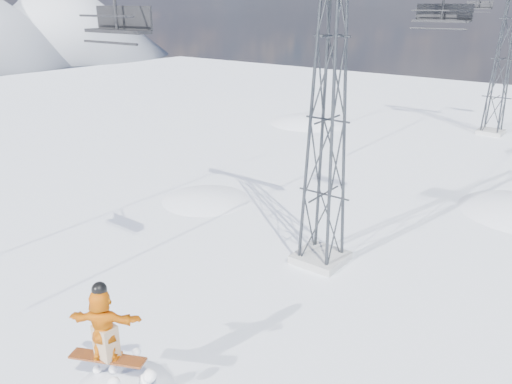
% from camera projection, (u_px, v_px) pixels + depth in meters
% --- Properties ---
extents(ground, '(120.00, 120.00, 0.00)m').
position_uv_depth(ground, '(145.00, 365.00, 13.61)').
color(ground, white).
rests_on(ground, ground).
extents(snow_terrain, '(39.00, 37.00, 22.00)m').
position_uv_depth(snow_terrain, '(342.00, 286.00, 35.47)').
color(snow_terrain, white).
rests_on(snow_terrain, ground).
extents(lift_tower_near, '(5.20, 1.80, 11.43)m').
position_uv_depth(lift_tower_near, '(328.00, 120.00, 17.14)').
color(lift_tower_near, '#999999').
rests_on(lift_tower_near, ground).
extents(lift_tower_far, '(5.20, 1.80, 11.43)m').
position_uv_depth(lift_tower_far, '(503.00, 59.00, 35.67)').
color(lift_tower_far, '#999999').
rests_on(lift_tower_far, ground).
extents(lift_chair_near, '(2.05, 0.59, 2.54)m').
position_uv_depth(lift_chair_near, '(119.00, 22.00, 12.23)').
color(lift_chair_near, black).
rests_on(lift_chair_near, ground).
extents(lift_chair_mid, '(2.00, 0.58, 2.48)m').
position_uv_depth(lift_chair_mid, '(442.00, 15.00, 17.57)').
color(lift_chair_mid, black).
rests_on(lift_chair_mid, ground).
extents(lift_chair_far, '(1.81, 0.52, 2.24)m').
position_uv_depth(lift_chair_far, '(479.00, 6.00, 35.67)').
color(lift_chair_far, black).
rests_on(lift_chair_far, ground).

